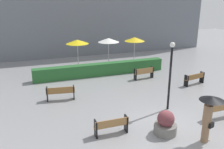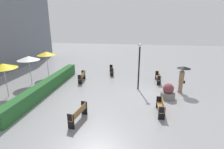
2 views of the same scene
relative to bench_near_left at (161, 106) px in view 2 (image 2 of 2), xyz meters
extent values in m
plane|color=gray|center=(2.90, 0.22, -0.48)|extent=(60.00, 60.00, 0.00)
cube|color=#9E7242|center=(0.00, 0.06, -0.05)|extent=(1.59, 0.28, 0.04)
cube|color=#9E7242|center=(0.00, -0.10, 0.15)|extent=(1.59, 0.05, 0.36)
cube|color=black|center=(-0.73, 0.04, -0.07)|extent=(0.06, 0.38, 0.81)
cube|color=black|center=(0.73, 0.03, -0.07)|extent=(0.06, 0.38, 0.81)
cube|color=olive|center=(7.81, 4.32, -0.02)|extent=(1.75, 0.58, 0.04)
cube|color=olive|center=(7.84, 4.17, 0.17)|extent=(1.71, 0.37, 0.35)
cube|color=black|center=(7.03, 4.15, -0.06)|extent=(0.13, 0.36, 0.83)
cube|color=black|center=(8.61, 4.45, -0.06)|extent=(0.13, 0.36, 0.83)
cube|color=#9E7242|center=(4.99, 6.71, -0.04)|extent=(1.64, 0.41, 0.04)
cube|color=#9E7242|center=(5.01, 6.56, 0.19)|extent=(1.62, 0.19, 0.41)
cube|color=black|center=(4.25, 6.62, -0.04)|extent=(0.09, 0.37, 0.87)
cube|color=black|center=(5.74, 6.76, -0.04)|extent=(0.09, 0.37, 0.87)
cube|color=olive|center=(-1.61, 4.76, -0.01)|extent=(1.73, 0.52, 0.04)
cube|color=olive|center=(-1.63, 4.60, 0.20)|extent=(1.69, 0.29, 0.38)
cube|color=black|center=(-2.39, 4.86, -0.04)|extent=(0.11, 0.38, 0.87)
cube|color=black|center=(-0.82, 4.62, -0.04)|extent=(0.11, 0.38, 0.87)
cube|color=#9E7242|center=(5.87, -0.34, -0.02)|extent=(1.74, 0.26, 0.04)
cube|color=#9E7242|center=(5.87, -0.48, 0.19)|extent=(1.73, 0.07, 0.37)
cube|color=black|center=(5.06, -0.38, -0.05)|extent=(0.07, 0.33, 0.85)
cube|color=black|center=(6.68, -0.35, -0.05)|extent=(0.07, 0.33, 0.85)
cylinder|color=#8C6B4C|center=(3.63, -1.89, -0.06)|extent=(0.32, 0.32, 0.83)
cube|color=#B2A599|center=(3.69, -1.87, -0.44)|extent=(0.38, 0.34, 0.08)
cylinder|color=#8C6B4C|center=(3.63, -1.89, 0.80)|extent=(0.38, 0.38, 0.90)
sphere|color=tan|center=(3.63, -1.89, 1.36)|extent=(0.21, 0.21, 0.21)
cube|color=black|center=(3.71, -2.09, 0.40)|extent=(0.30, 0.18, 0.22)
cylinder|color=black|center=(3.66, -1.99, 1.13)|extent=(0.02, 0.02, 0.90)
cone|color=black|center=(3.66, -1.99, 1.58)|extent=(1.02, 1.02, 0.16)
cylinder|color=slate|center=(2.35, -0.75, -0.24)|extent=(1.04, 1.04, 0.47)
sphere|color=brown|center=(2.35, -0.75, 0.28)|extent=(0.78, 0.78, 0.78)
cylinder|color=black|center=(3.85, 1.43, 1.29)|extent=(0.12, 0.12, 3.54)
sphere|color=white|center=(3.85, 1.43, 3.18)|extent=(0.28, 0.28, 0.28)
cylinder|color=silver|center=(0.83, 11.08, 0.72)|extent=(0.06, 0.06, 2.39)
cone|color=yellow|center=(0.83, 11.08, 1.91)|extent=(1.92, 1.92, 0.35)
cylinder|color=silver|center=(3.58, 10.90, 0.72)|extent=(0.06, 0.06, 2.40)
cone|color=white|center=(3.58, 10.90, 1.92)|extent=(1.87, 1.87, 0.35)
cylinder|color=silver|center=(5.92, 10.52, 0.73)|extent=(0.06, 0.06, 2.41)
cone|color=yellow|center=(5.92, 10.52, 1.93)|extent=(1.80, 1.80, 0.35)
cube|color=#28602D|center=(2.17, 8.62, 0.01)|extent=(10.61, 0.70, 0.98)
camera|label=1|loc=(-3.24, -9.18, 5.53)|focal=38.80mm
camera|label=2|loc=(-9.99, 1.50, 5.02)|focal=28.05mm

